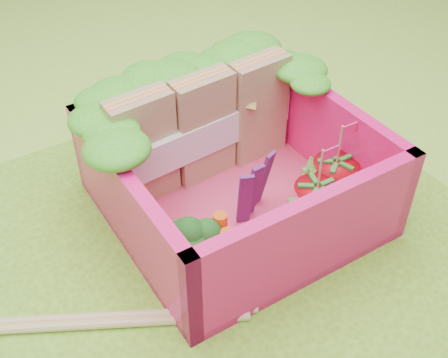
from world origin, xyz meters
TOP-DOWN VIEW (x-y plane):
  - ground at (0.00, 0.00)m, footprint 14.00×14.00m
  - placemat at (0.00, 0.00)m, footprint 2.60×2.60m
  - bento_floor at (0.14, 0.18)m, footprint 1.30×1.30m
  - bento_box at (0.14, 0.18)m, footprint 1.30×1.30m
  - lettuce_ruffle at (0.14, 0.66)m, footprint 1.43×0.76m
  - sandwich_stack at (0.14, 0.51)m, footprint 1.15×0.26m
  - broccoli at (-0.30, -0.14)m, footprint 0.34×0.34m
  - carrot_sticks at (-0.14, -0.14)m, footprint 0.08×0.15m
  - purple_wedges at (0.16, 0.04)m, footprint 0.25×0.13m
  - strawberry_left at (0.41, -0.17)m, footprint 0.24×0.24m
  - strawberry_right at (0.62, -0.07)m, footprint 0.25×0.25m
  - snap_peas at (0.53, -0.02)m, footprint 0.60×0.55m
  - chopsticks at (-1.03, -0.01)m, footprint 1.78×0.97m

SIDE VIEW (x-z plane):
  - ground at x=0.00m, z-range 0.00..0.00m
  - placemat at x=0.00m, z-range 0.00..0.03m
  - chopsticks at x=-1.03m, z-range 0.03..0.07m
  - bento_floor at x=0.14m, z-range 0.03..0.08m
  - snap_peas at x=0.53m, z-range 0.08..0.13m
  - strawberry_left at x=0.41m, z-range -0.03..0.45m
  - carrot_sticks at x=-0.14m, z-range 0.07..0.35m
  - strawberry_right at x=0.62m, z-range -0.03..0.46m
  - purple_wedges at x=0.16m, z-range 0.08..0.46m
  - broccoli at x=-0.30m, z-range 0.14..0.41m
  - bento_box at x=0.14m, z-range 0.03..0.58m
  - sandwich_stack at x=0.14m, z-range 0.07..0.70m
  - lettuce_ruffle at x=0.14m, z-range 0.58..0.69m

